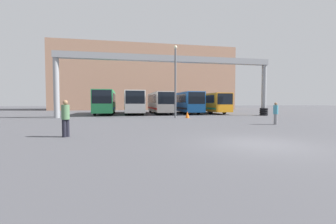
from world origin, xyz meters
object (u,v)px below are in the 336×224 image
Objects in this scene: lamp_post at (175,79)px; pedestrian_far_center at (276,113)px; bus_slot_0 at (105,101)px; bus_slot_2 at (160,102)px; traffic_cone at (187,115)px; bus_slot_1 at (133,101)px; bus_slot_3 at (185,102)px; tire_stack at (264,112)px; bus_slot_4 at (210,102)px; pedestrian_near_right at (66,117)px.

pedestrian_far_center is at bearing -55.27° from lamp_post.
bus_slot_0 is 7.93m from bus_slot_2.
bus_slot_0 reaches higher than traffic_cone.
bus_slot_1 reaches higher than traffic_cone.
bus_slot_3 reaches higher than tire_stack.
bus_slot_4 is at bearing -169.07° from pedestrian_far_center.
bus_slot_4 is 12.71m from lamp_post.
pedestrian_near_right is 0.23× the size of lamp_post.
lamp_post is at bearing -128.22° from pedestrian_far_center.
bus_slot_1 is (3.96, 0.61, -0.03)m from bus_slot_0.
bus_slot_4 is (11.88, -0.36, -0.13)m from bus_slot_1.
bus_slot_0 is 10.02× the size of tire_stack.
bus_slot_0 is 13.53m from traffic_cone.
pedestrian_far_center is (13.89, -17.91, -0.99)m from bus_slot_0.
pedestrian_near_right is at bearing -100.87° from bus_slot_1.
traffic_cone is at bearing -167.35° from tire_stack.
pedestrian_near_right is 15.07m from traffic_cone.
bus_slot_2 is 1.45× the size of lamp_post.
bus_slot_3 is 1.46× the size of lamp_post.
bus_slot_0 reaches higher than pedestrian_near_right.
bus_slot_2 is (3.96, -0.18, -0.07)m from bus_slot_1.
tire_stack is 12.91m from lamp_post.
pedestrian_far_center is 9.42m from traffic_cone.
bus_slot_2 is 1.03× the size of bus_slot_4.
traffic_cone is (9.57, 11.63, -0.60)m from pedestrian_near_right.
bus_slot_1 is 11.12m from lamp_post.
pedestrian_far_center is at bearing 146.50° from pedestrian_near_right.
bus_slot_2 is 3.96m from bus_slot_3.
bus_slot_3 is at bearing 75.80° from traffic_cone.
bus_slot_2 reaches higher than pedestrian_near_right.
pedestrian_near_right is (-0.25, -21.33, -0.93)m from bus_slot_0.
lamp_post is at bearing -128.80° from bus_slot_4.
lamp_post reaches higher than pedestrian_far_center.
lamp_post is (-1.28, 0.24, 3.88)m from traffic_cone.
tire_stack is (16.23, -7.87, -1.38)m from bus_slot_1.
pedestrian_far_center is at bearing -120.60° from tire_stack.
tire_stack is at bearing 166.45° from pedestrian_far_center.
pedestrian_near_right is (-4.21, -21.94, -0.90)m from bus_slot_1.
bus_slot_3 is 10.87× the size of tire_stack.
bus_slot_2 is at bearing -179.80° from bus_slot_3.
tire_stack is (12.27, -7.69, -1.31)m from bus_slot_2.
bus_slot_4 is 1.41× the size of lamp_post.
bus_slot_0 reaches higher than tire_stack.
lamp_post is at bearing -169.73° from tire_stack.
bus_slot_3 is (7.92, -0.17, -0.06)m from bus_slot_1.
bus_slot_3 is at bearing 137.18° from tire_stack.
pedestrian_near_right is (-8.17, -21.76, -0.83)m from bus_slot_2.
lamp_post is at bearing -111.23° from bus_slot_3.
bus_slot_0 is 12.63m from lamp_post.
bus_slot_2 reaches higher than tire_stack.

